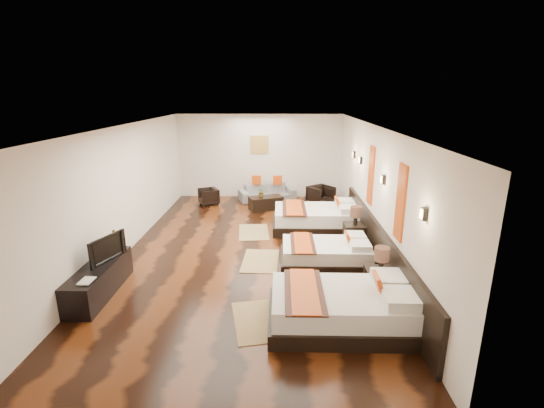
{
  "coord_description": "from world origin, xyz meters",
  "views": [
    {
      "loc": [
        0.71,
        -8.13,
        3.47
      ],
      "look_at": [
        0.53,
        0.02,
        1.1
      ],
      "focal_mm": 25.33,
      "sensor_mm": 36.0,
      "label": 1
    }
  ],
  "objects_px": {
    "armchair_right": "(321,196)",
    "coffee_table": "(266,203)",
    "sofa": "(267,192)",
    "book": "(80,281)",
    "nightstand_a": "(380,281)",
    "bed_far": "(318,218)",
    "table_plant": "(261,192)",
    "bed_near": "(344,307)",
    "armchair_left": "(209,197)",
    "bed_mid": "(327,253)",
    "nightstand_b": "(355,233)",
    "tv": "(104,248)",
    "figurine": "(115,239)",
    "tv_console": "(99,280)"
  },
  "relations": [
    {
      "from": "armchair_right",
      "to": "coffee_table",
      "type": "height_order",
      "value": "armchair_right"
    },
    {
      "from": "sofa",
      "to": "coffee_table",
      "type": "xyz_separation_m",
      "value": [
        0.0,
        -1.05,
        -0.07
      ]
    },
    {
      "from": "book",
      "to": "sofa",
      "type": "bearing_deg",
      "value": 68.16
    },
    {
      "from": "nightstand_a",
      "to": "sofa",
      "type": "relative_size",
      "value": 0.52
    },
    {
      "from": "bed_far",
      "to": "book",
      "type": "distance_m",
      "value": 5.88
    },
    {
      "from": "armchair_right",
      "to": "bed_far",
      "type": "bearing_deg",
      "value": -135.48
    },
    {
      "from": "coffee_table",
      "to": "table_plant",
      "type": "distance_m",
      "value": 0.37
    },
    {
      "from": "bed_near",
      "to": "sofa",
      "type": "bearing_deg",
      "value": 101.3
    },
    {
      "from": "sofa",
      "to": "armchair_left",
      "type": "height_order",
      "value": "sofa"
    },
    {
      "from": "table_plant",
      "to": "armchair_right",
      "type": "bearing_deg",
      "value": 12.8
    },
    {
      "from": "bed_near",
      "to": "bed_mid",
      "type": "relative_size",
      "value": 1.2
    },
    {
      "from": "bed_near",
      "to": "book",
      "type": "distance_m",
      "value": 4.21
    },
    {
      "from": "nightstand_a",
      "to": "book",
      "type": "bearing_deg",
      "value": -173.53
    },
    {
      "from": "bed_near",
      "to": "table_plant",
      "type": "distance_m",
      "value": 6.33
    },
    {
      "from": "bed_mid",
      "to": "book",
      "type": "relative_size",
      "value": 6.74
    },
    {
      "from": "nightstand_b",
      "to": "nightstand_a",
      "type": "bearing_deg",
      "value": -90.0
    },
    {
      "from": "bed_near",
      "to": "bed_far",
      "type": "distance_m",
      "value": 4.36
    },
    {
      "from": "book",
      "to": "table_plant",
      "type": "xyz_separation_m",
      "value": [
        2.63,
        5.87,
        -0.02
      ]
    },
    {
      "from": "tv",
      "to": "armchair_left",
      "type": "xyz_separation_m",
      "value": [
        0.86,
        5.51,
        -0.53
      ]
    },
    {
      "from": "bed_mid",
      "to": "tv",
      "type": "relative_size",
      "value": 2.23
    },
    {
      "from": "bed_far",
      "to": "table_plant",
      "type": "distance_m",
      "value": 2.37
    },
    {
      "from": "nightstand_a",
      "to": "figurine",
      "type": "relative_size",
      "value": 2.55
    },
    {
      "from": "tv_console",
      "to": "armchair_left",
      "type": "height_order",
      "value": "tv_console"
    },
    {
      "from": "sofa",
      "to": "bed_mid",
      "type": "bearing_deg",
      "value": -93.13
    },
    {
      "from": "book",
      "to": "sofa",
      "type": "relative_size",
      "value": 0.15
    },
    {
      "from": "nightstand_a",
      "to": "armchair_left",
      "type": "height_order",
      "value": "nightstand_a"
    },
    {
      "from": "nightstand_a",
      "to": "coffee_table",
      "type": "xyz_separation_m",
      "value": [
        -2.18,
        5.29,
        -0.13
      ]
    },
    {
      "from": "tv_console",
      "to": "nightstand_b",
      "type": "bearing_deg",
      "value": 25.01
    },
    {
      "from": "nightstand_b",
      "to": "book",
      "type": "height_order",
      "value": "nightstand_b"
    },
    {
      "from": "tv_console",
      "to": "figurine",
      "type": "relative_size",
      "value": 4.81
    },
    {
      "from": "figurine",
      "to": "table_plant",
      "type": "distance_m",
      "value": 5.22
    },
    {
      "from": "bed_mid",
      "to": "table_plant",
      "type": "relative_size",
      "value": 6.59
    },
    {
      "from": "nightstand_b",
      "to": "table_plant",
      "type": "bearing_deg",
      "value": 127.94
    },
    {
      "from": "book",
      "to": "figurine",
      "type": "xyz_separation_m",
      "value": [
        0.0,
        1.38,
        0.17
      ]
    },
    {
      "from": "coffee_table",
      "to": "book",
      "type": "bearing_deg",
      "value": -115.3
    },
    {
      "from": "nightstand_a",
      "to": "armchair_right",
      "type": "height_order",
      "value": "nightstand_a"
    },
    {
      "from": "bed_near",
      "to": "nightstand_a",
      "type": "relative_size",
      "value": 2.36
    },
    {
      "from": "bed_mid",
      "to": "figurine",
      "type": "xyz_separation_m",
      "value": [
        -4.19,
        -0.55,
        0.49
      ]
    },
    {
      "from": "tv",
      "to": "nightstand_b",
      "type": "bearing_deg",
      "value": -46.74
    },
    {
      "from": "bed_near",
      "to": "figurine",
      "type": "height_order",
      "value": "figurine"
    },
    {
      "from": "sofa",
      "to": "armchair_left",
      "type": "bearing_deg",
      "value": 177.91
    },
    {
      "from": "table_plant",
      "to": "sofa",
      "type": "bearing_deg",
      "value": 82.61
    },
    {
      "from": "bed_far",
      "to": "sofa",
      "type": "bearing_deg",
      "value": 117.08
    },
    {
      "from": "bed_near",
      "to": "table_plant",
      "type": "relative_size",
      "value": 7.9
    },
    {
      "from": "coffee_table",
      "to": "tv_console",
      "type": "bearing_deg",
      "value": -117.78
    },
    {
      "from": "bed_near",
      "to": "armchair_right",
      "type": "relative_size",
      "value": 3.19
    },
    {
      "from": "nightstand_a",
      "to": "tv_console",
      "type": "xyz_separation_m",
      "value": [
        -4.95,
        0.04,
        -0.06
      ]
    },
    {
      "from": "bed_mid",
      "to": "armchair_left",
      "type": "distance_m",
      "value": 5.5
    },
    {
      "from": "bed_near",
      "to": "coffee_table",
      "type": "bearing_deg",
      "value": 103.18
    },
    {
      "from": "tv_console",
      "to": "coffee_table",
      "type": "distance_m",
      "value": 5.94
    }
  ]
}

